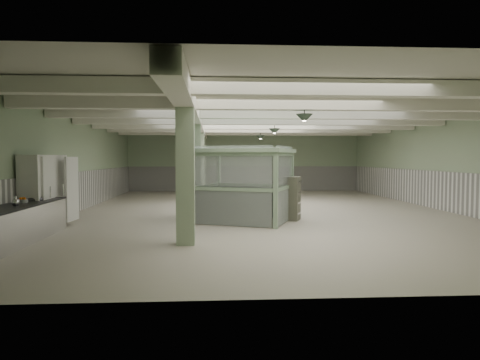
{
  "coord_description": "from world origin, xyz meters",
  "views": [
    {
      "loc": [
        -1.83,
        -16.0,
        2.03
      ],
      "look_at": [
        -0.99,
        -2.02,
        1.3
      ],
      "focal_mm": 32.0,
      "sensor_mm": 36.0,
      "label": 1
    }
  ],
  "objects": [
    {
      "name": "wall_back",
      "position": [
        0.0,
        10.0,
        1.8
      ],
      "size": [
        14.0,
        0.02,
        3.6
      ],
      "primitive_type": "cube",
      "color": "#94A886",
      "rests_on": "floor"
    },
    {
      "name": "wall_front",
      "position": [
        0.0,
        -10.0,
        1.8
      ],
      "size": [
        14.0,
        0.02,
        3.6
      ],
      "primitive_type": "cube",
      "color": "#94A886",
      "rests_on": "floor"
    },
    {
      "name": "orange_bowl",
      "position": [
        -6.62,
        -5.01,
        0.94
      ],
      "size": [
        0.27,
        0.27,
        0.08
      ],
      "primitive_type": "cylinder",
      "rotation": [
        0.0,
        0.0,
        -0.3
      ],
      "color": "#B2B2B7",
      "rests_on": "prep_counter"
    },
    {
      "name": "column_d",
      "position": [
        -2.5,
        8.0,
        1.8
      ],
      "size": [
        0.42,
        0.42,
        3.6
      ],
      "primitive_type": "cube",
      "color": "#97AD8B",
      "rests_on": "floor"
    },
    {
      "name": "wainscot_right",
      "position": [
        6.97,
        0.0,
        0.75
      ],
      "size": [
        0.05,
        19.9,
        1.5
      ],
      "primitive_type": "cube",
      "color": "white",
      "rests_on": "floor"
    },
    {
      "name": "column_a",
      "position": [
        -2.5,
        -6.0,
        1.8
      ],
      "size": [
        0.42,
        0.42,
        3.6
      ],
      "primitive_type": "cube",
      "color": "#97AD8B",
      "rests_on": "floor"
    },
    {
      "name": "walkin_cooler",
      "position": [
        -6.62,
        -3.59,
        1.01
      ],
      "size": [
        0.77,
        2.2,
        2.02
      ],
      "color": "white",
      "rests_on": "floor"
    },
    {
      "name": "column_c",
      "position": [
        -2.5,
        4.0,
        1.8
      ],
      "size": [
        0.42,
        0.42,
        3.6
      ],
      "primitive_type": "cube",
      "color": "#97AD8B",
      "rests_on": "floor"
    },
    {
      "name": "beam_a",
      "position": [
        0.0,
        -7.5,
        3.42
      ],
      "size": [
        13.9,
        0.35,
        0.32
      ],
      "primitive_type": "cube",
      "color": "white",
      "rests_on": "ceiling"
    },
    {
      "name": "beam_f",
      "position": [
        0.0,
        5.0,
        3.42
      ],
      "size": [
        13.9,
        0.35,
        0.32
      ],
      "primitive_type": "cube",
      "color": "white",
      "rests_on": "ceiling"
    },
    {
      "name": "beam_d",
      "position": [
        0.0,
        0.0,
        3.42
      ],
      "size": [
        13.9,
        0.35,
        0.32
      ],
      "primitive_type": "cube",
      "color": "white",
      "rests_on": "ceiling"
    },
    {
      "name": "guard_booth",
      "position": [
        -0.89,
        -2.46,
        1.61
      ],
      "size": [
        3.58,
        3.34,
        2.39
      ],
      "rotation": [
        0.0,
        0.0,
        -0.39
      ],
      "color": "gray",
      "rests_on": "floor"
    },
    {
      "name": "pendant_mid",
      "position": [
        0.5,
        0.5,
        3.05
      ],
      "size": [
        0.44,
        0.44,
        0.22
      ],
      "primitive_type": "cone",
      "rotation": [
        3.14,
        0.0,
        0.0
      ],
      "color": "#2F3F32",
      "rests_on": "ceiling"
    },
    {
      "name": "pendant_back",
      "position": [
        0.5,
        5.5,
        3.05
      ],
      "size": [
        0.44,
        0.44,
        0.22
      ],
      "primitive_type": "cone",
      "rotation": [
        3.14,
        0.0,
        0.0
      ],
      "color": "#2F3F32",
      "rests_on": "ceiling"
    },
    {
      "name": "ceiling",
      "position": [
        0.0,
        0.0,
        3.6
      ],
      "size": [
        14.0,
        20.0,
        0.02
      ],
      "primitive_type": "cube",
      "color": "beige",
      "rests_on": "wall_back"
    },
    {
      "name": "pendant_front",
      "position": [
        0.5,
        -5.0,
        3.05
      ],
      "size": [
        0.44,
        0.44,
        0.22
      ],
      "primitive_type": "cone",
      "rotation": [
        3.14,
        0.0,
        0.0
      ],
      "color": "#2F3F32",
      "rests_on": "ceiling"
    },
    {
      "name": "beam_e",
      "position": [
        0.0,
        2.5,
        3.42
      ],
      "size": [
        13.9,
        0.35,
        0.32
      ],
      "primitive_type": "cube",
      "color": "white",
      "rests_on": "ceiling"
    },
    {
      "name": "column_b",
      "position": [
        -2.5,
        -1.0,
        1.8
      ],
      "size": [
        0.42,
        0.42,
        3.6
      ],
      "primitive_type": "cube",
      "color": "#97AD8B",
      "rests_on": "floor"
    },
    {
      "name": "floor",
      "position": [
        0.0,
        0.0,
        0.0
      ],
      "size": [
        20.0,
        20.0,
        0.0
      ],
      "primitive_type": "plane",
      "color": "beige",
      "rests_on": "ground"
    },
    {
      "name": "beam_c",
      "position": [
        0.0,
        -2.5,
        3.42
      ],
      "size": [
        13.9,
        0.35,
        0.32
      ],
      "primitive_type": "cube",
      "color": "white",
      "rests_on": "ceiling"
    },
    {
      "name": "prep_counter",
      "position": [
        -6.54,
        -6.11,
        0.46
      ],
      "size": [
        0.92,
        5.27,
        0.91
      ],
      "color": "silver",
      "rests_on": "floor"
    },
    {
      "name": "girder",
      "position": [
        -2.5,
        0.0,
        3.38
      ],
      "size": [
        0.45,
        19.9,
        0.4
      ],
      "primitive_type": "cube",
      "color": "white",
      "rests_on": "ceiling"
    },
    {
      "name": "wainscot_left",
      "position": [
        -6.97,
        0.0,
        0.75
      ],
      "size": [
        0.05,
        19.9,
        1.5
      ],
      "primitive_type": "cube",
      "color": "white",
      "rests_on": "floor"
    },
    {
      "name": "beam_g",
      "position": [
        0.0,
        7.5,
        3.42
      ],
      "size": [
        13.9,
        0.35,
        0.32
      ],
      "primitive_type": "cube",
      "color": "white",
      "rests_on": "ceiling"
    },
    {
      "name": "wall_left",
      "position": [
        -7.0,
        0.0,
        1.8
      ],
      "size": [
        0.02,
        20.0,
        3.6
      ],
      "primitive_type": "cube",
      "color": "#94A886",
      "rests_on": "floor"
    },
    {
      "name": "veg_colander",
      "position": [
        -6.57,
        -4.48,
        1.01
      ],
      "size": [
        0.64,
        0.64,
        0.22
      ],
      "primitive_type": null,
      "rotation": [
        0.0,
        0.0,
        0.4
      ],
      "color": "#45444A",
      "rests_on": "prep_counter"
    },
    {
      "name": "beam_b",
      "position": [
        0.0,
        -5.0,
        3.42
      ],
      "size": [
        13.9,
        0.35,
        0.32
      ],
      "primitive_type": "cube",
      "color": "white",
      "rests_on": "ceiling"
    },
    {
      "name": "pitcher_near",
      "position": [
        -6.42,
        -5.88,
        1.02
      ],
      "size": [
        0.17,
        0.2,
        0.24
      ],
      "primitive_type": null,
      "rotation": [
        0.0,
        0.0,
        0.05
      ],
      "color": "silver",
      "rests_on": "prep_counter"
    },
    {
      "name": "wainscot_back",
      "position": [
        0.0,
        9.97,
        0.75
      ],
      "size": [
        13.9,
        0.05,
        1.5
      ],
      "primitive_type": "cube",
      "color": "white",
      "rests_on": "floor"
    },
    {
      "name": "wall_right",
      "position": [
        7.0,
        0.0,
        1.8
      ],
      "size": [
        0.02,
        20.0,
        3.6
      ],
      "primitive_type": "cube",
      "color": "#94A886",
      "rests_on": "floor"
    },
    {
      "name": "filing_cabinet",
      "position": [
        0.7,
        -2.26,
        0.71
      ],
      "size": [
        0.67,
        0.78,
        1.42
      ],
      "primitive_type": "cube",
      "rotation": [
        0.0,
        0.0,
        -0.38
      ],
      "color": "#5A5A4B",
      "rests_on": "floor"
    }
  ]
}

